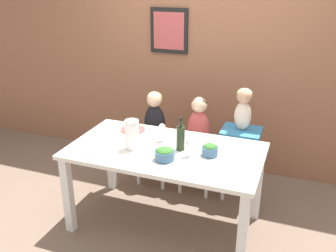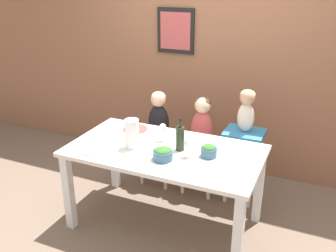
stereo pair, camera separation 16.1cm
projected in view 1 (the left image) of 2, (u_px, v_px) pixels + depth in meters
name	position (u px, v px, depth m)	size (l,w,h in m)	color
ground_plane	(165.00, 223.00, 3.35)	(14.00, 14.00, 0.00)	#705B4C
wall_back	(208.00, 47.00, 3.93)	(10.00, 0.09, 2.70)	#8E5B42
dining_table	(165.00, 160.00, 3.11)	(1.58, 0.87, 0.73)	white
chair_far_left	(155.00, 148.00, 3.90)	(0.42, 0.36, 0.46)	silver
chair_far_center	(198.00, 155.00, 3.75)	(0.42, 0.36, 0.46)	silver
chair_right_highchair	(240.00, 145.00, 3.55)	(0.36, 0.31, 0.72)	silver
person_child_left	(155.00, 115.00, 3.76)	(0.22, 0.16, 0.53)	black
person_child_center	(199.00, 121.00, 3.61)	(0.22, 0.16, 0.53)	#C64C4C
person_baby_right	(244.00, 105.00, 3.40)	(0.16, 0.14, 0.40)	beige
wine_bottle	(181.00, 137.00, 3.02)	(0.07, 0.07, 0.28)	#232D19
paper_towel_roll	(132.00, 135.00, 3.04)	(0.11, 0.11, 0.25)	white
wine_glass_near	(190.00, 143.00, 2.91)	(0.06, 0.06, 0.16)	white
wine_glass_far	(162.00, 129.00, 3.18)	(0.06, 0.06, 0.16)	white
salad_bowl_large	(165.00, 154.00, 2.88)	(0.16, 0.16, 0.10)	#335675
salad_bowl_small	(210.00, 150.00, 2.95)	(0.13, 0.13, 0.10)	#335675
dinner_plate_front_left	(96.00, 152.00, 3.01)	(0.22, 0.22, 0.01)	silver
dinner_plate_back_left	(133.00, 130.00, 3.44)	(0.22, 0.22, 0.01)	#D14C47
dinner_plate_back_right	(227.00, 145.00, 3.14)	(0.22, 0.22, 0.01)	silver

